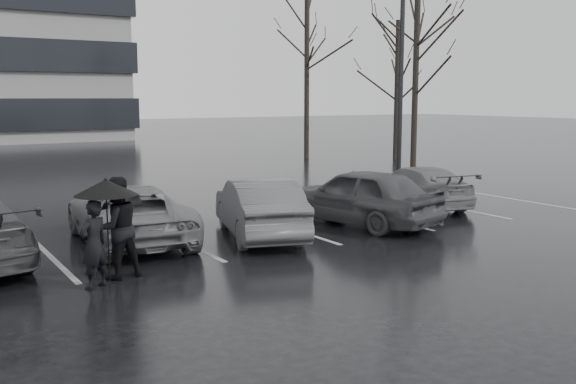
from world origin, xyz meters
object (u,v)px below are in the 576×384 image
(car_west_a, at_px, (259,208))
(pedestrian_right, at_px, (116,228))
(tree_east, at_px, (415,78))
(lamp_post, at_px, (401,64))
(pedestrian_left, at_px, (94,244))
(car_west_b, at_px, (129,214))
(tree_ne, at_px, (397,91))
(car_east, at_px, (417,187))
(tree_north, at_px, (307,76))
(car_main, at_px, (359,196))

(car_west_a, height_order, pedestrian_right, pedestrian_right)
(tree_east, bearing_deg, car_west_a, -146.39)
(pedestrian_right, xyz_separation_m, lamp_post, (12.06, 6.14, 3.41))
(lamp_post, bearing_deg, pedestrian_right, -153.02)
(lamp_post, distance_m, tree_east, 5.71)
(pedestrian_right, relative_size, lamp_post, 0.19)
(pedestrian_left, xyz_separation_m, tree_east, (16.82, 10.35, 3.25))
(car_west_b, height_order, tree_ne, tree_ne)
(lamp_post, bearing_deg, car_east, -124.47)
(car_east, bearing_deg, tree_ne, -117.63)
(tree_ne, bearing_deg, car_west_a, -140.62)
(tree_east, bearing_deg, car_west_b, -154.38)
(car_west_a, bearing_deg, tree_north, -109.72)
(car_main, height_order, tree_north, tree_north)
(car_west_b, xyz_separation_m, tree_north, (14.22, 14.30, 3.61))
(car_west_a, distance_m, car_west_b, 2.91)
(car_main, relative_size, tree_ne, 0.61)
(lamp_post, distance_m, tree_north, 11.28)
(tree_ne, bearing_deg, tree_east, -122.01)
(car_main, xyz_separation_m, tree_ne, (12.17, 12.43, 2.77))
(pedestrian_right, bearing_deg, tree_north, -140.43)
(car_west_b, bearing_deg, lamp_post, -156.93)
(tree_east, bearing_deg, tree_north, 98.13)
(car_west_a, bearing_deg, car_east, -152.44)
(car_west_b, bearing_deg, car_west_a, 165.32)
(car_main, height_order, car_west_a, car_main)
(car_east, relative_size, tree_ne, 0.59)
(car_west_a, height_order, lamp_post, lamp_post)
(pedestrian_left, height_order, tree_east, tree_east)
(lamp_post, relative_size, tree_ne, 1.35)
(car_east, relative_size, lamp_post, 0.44)
(car_west_b, relative_size, tree_north, 0.54)
(car_main, height_order, car_east, car_main)
(car_east, bearing_deg, car_west_a, 21.75)
(car_main, xyz_separation_m, pedestrian_left, (-7.15, -1.93, 0.02))
(pedestrian_left, height_order, pedestrian_right, pedestrian_right)
(car_west_b, bearing_deg, pedestrian_left, 67.86)
(car_main, bearing_deg, pedestrian_left, 1.29)
(pedestrian_left, bearing_deg, car_west_a, -180.00)
(tree_east, xyz_separation_m, tree_ne, (2.50, 4.00, -0.50))
(car_main, relative_size, pedestrian_left, 2.85)
(car_west_b, xyz_separation_m, car_east, (8.64, 0.08, -0.04))
(pedestrian_left, relative_size, tree_ne, 0.21)
(car_main, distance_m, pedestrian_left, 7.41)
(car_west_b, height_order, lamp_post, lamp_post)
(car_west_a, distance_m, lamp_post, 10.07)
(car_west_a, xyz_separation_m, pedestrian_left, (-4.33, -2.05, 0.07))
(pedestrian_right, distance_m, tree_north, 23.07)
(car_west_a, height_order, tree_ne, tree_ne)
(car_main, height_order, lamp_post, lamp_post)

